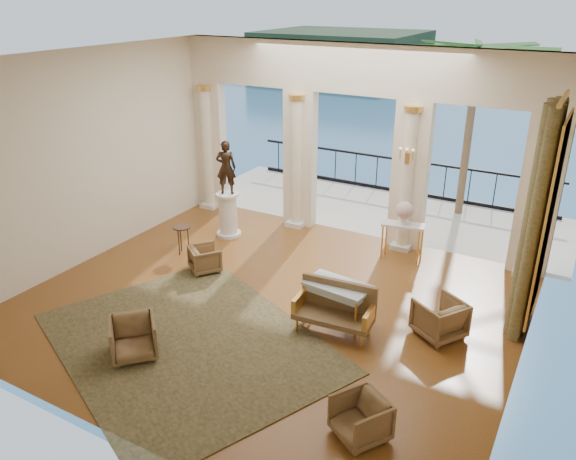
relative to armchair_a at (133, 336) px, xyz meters
The scene contains 23 objects.
floor 2.74m from the armchair_a, 67.22° to the left, with size 9.00×9.00×0.00m, color #43200E.
room_walls 3.05m from the armchair_a, 52.82° to the left, with size 9.00×9.00×9.00m.
arcade 6.78m from the armchair_a, 80.56° to the left, with size 9.00×0.56×4.50m.
terrace 8.38m from the armchair_a, 82.78° to the left, with size 10.00×3.60×0.10m, color #B7AB9B.
balustrade 9.96m from the armchair_a, 83.94° to the left, with size 9.00×0.06×1.03m.
palm_tree 10.30m from the armchair_a, 71.47° to the left, with size 2.00×2.00×4.50m.
headland 78.14m from the armchair_a, 111.77° to the left, with size 22.00×18.00×6.00m, color black.
sea 62.84m from the armchair_a, 89.04° to the left, with size 160.00×160.00×0.00m, color #285F89.
curtain 6.87m from the armchair_a, 36.89° to the left, with size 0.33×1.40×4.09m.
window_frame 7.04m from the armchair_a, 35.94° to the left, with size 0.04×1.60×3.40m, color gold.
wall_sconce 6.75m from the armchair_a, 67.81° to the left, with size 0.30×0.11×0.33m.
rug 0.95m from the armchair_a, 52.87° to the left, with size 4.91×3.82×0.02m, color #2C3017.
armchair_a is the anchor object (origin of this frame).
armchair_b 3.93m from the armchair_a, ahead, with size 0.65×0.61×0.67m, color #4E381E.
armchair_c 5.17m from the armchair_a, 35.91° to the left, with size 0.74×0.69×0.76m, color #4E381E.
armchair_d 3.12m from the armchair_a, 105.44° to the left, with size 0.60×0.56×0.62m, color #4E381E.
settee 3.43m from the armchair_a, 42.15° to the left, with size 1.42×0.70×0.91m.
game_table 3.55m from the armchair_a, 45.71° to the left, with size 1.21×0.75×0.79m.
pedestal 5.04m from the armchair_a, 107.17° to the left, with size 0.59×0.59×1.08m.
statue 5.22m from the armchair_a, 107.17° to the left, with size 0.47×0.31×1.28m, color black.
console_table 6.16m from the armchair_a, 64.58° to the left, with size 0.97×0.53×0.88m.
urn 6.20m from the armchair_a, 64.58° to the left, with size 0.38×0.38×0.51m.
side_table 3.91m from the armchair_a, 117.57° to the left, with size 0.41×0.41×0.66m.
Camera 1 is at (4.92, -7.96, 5.57)m, focal length 35.00 mm.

